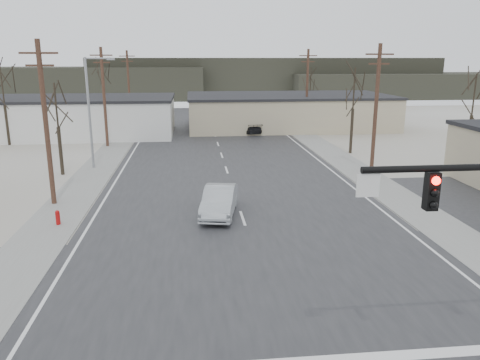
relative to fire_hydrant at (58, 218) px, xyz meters
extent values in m
plane|color=silver|center=(10.20, -8.00, -0.45)|extent=(140.00, 140.00, 0.00)
cube|color=#272729|center=(10.20, 7.00, -0.43)|extent=(18.00, 110.00, 0.05)
cube|color=#272729|center=(10.20, -8.00, -0.43)|extent=(90.00, 10.00, 0.04)
cube|color=gray|center=(-0.40, 12.00, -0.42)|extent=(3.00, 90.00, 0.06)
cube|color=gray|center=(20.80, 12.00, -0.42)|extent=(3.00, 90.00, 0.06)
cube|color=black|center=(13.50, -14.20, 5.15)|extent=(0.32, 0.30, 1.00)
sphere|color=#FF0C05|center=(13.50, -14.37, 5.47)|extent=(0.22, 0.22, 0.22)
cube|color=silver|center=(11.80, -14.20, 5.35)|extent=(0.60, 0.04, 0.60)
cylinder|color=#A50C0C|center=(0.00, 0.00, -0.10)|extent=(0.24, 0.24, 0.70)
sphere|color=#A50C0C|center=(0.00, 0.00, 0.30)|extent=(0.24, 0.24, 0.24)
cube|color=silver|center=(-5.80, 32.00, 1.65)|extent=(22.00, 12.00, 4.20)
cube|color=black|center=(-5.80, 32.00, 3.90)|extent=(22.30, 12.30, 0.30)
cube|color=tan|center=(20.20, 36.00, 1.55)|extent=(26.00, 14.00, 4.00)
cube|color=black|center=(20.20, 36.00, 3.70)|extent=(26.30, 14.30, 0.30)
cylinder|color=#4E3024|center=(-1.30, 4.00, 4.55)|extent=(0.30, 0.30, 10.00)
cube|color=#4E3024|center=(-1.30, 4.00, 8.75)|extent=(2.20, 0.12, 0.12)
cube|color=#4E3024|center=(-1.30, 4.00, 8.05)|extent=(1.60, 0.12, 0.12)
cylinder|color=#4E3024|center=(-1.30, 24.00, 4.55)|extent=(0.30, 0.30, 10.00)
cube|color=#4E3024|center=(-1.30, 24.00, 8.75)|extent=(2.20, 0.12, 0.12)
cube|color=#4E3024|center=(-1.30, 24.00, 8.05)|extent=(1.60, 0.12, 0.12)
cylinder|color=#4E3024|center=(-1.30, 44.00, 4.55)|extent=(0.30, 0.30, 10.00)
cube|color=#4E3024|center=(-1.30, 44.00, 8.75)|extent=(2.20, 0.12, 0.12)
cube|color=#4E3024|center=(-1.30, 44.00, 8.05)|extent=(1.60, 0.12, 0.12)
cylinder|color=#4E3024|center=(21.70, 10.00, 4.55)|extent=(0.30, 0.30, 10.00)
cube|color=#4E3024|center=(21.70, 10.00, 8.75)|extent=(2.20, 0.12, 0.12)
cube|color=#4E3024|center=(21.70, 10.00, 8.05)|extent=(1.60, 0.12, 0.12)
cylinder|color=#4E3024|center=(21.70, 32.00, 4.55)|extent=(0.30, 0.30, 10.00)
cube|color=#4E3024|center=(21.70, 32.00, 8.75)|extent=(2.20, 0.12, 0.12)
cube|color=#4E3024|center=(21.70, 32.00, 8.05)|extent=(1.60, 0.12, 0.12)
cylinder|color=gray|center=(-0.80, 14.00, 4.05)|extent=(0.20, 0.20, 9.00)
cylinder|color=gray|center=(0.20, 14.00, 8.45)|extent=(2.00, 0.12, 0.12)
cube|color=gray|center=(1.20, 14.00, 8.40)|extent=(0.60, 0.25, 0.18)
cylinder|color=#322A1E|center=(-2.80, 12.00, 1.42)|extent=(0.28, 0.28, 3.75)
cylinder|color=#322A1E|center=(-2.80, 12.00, 4.80)|extent=(0.14, 0.14, 3.75)
cylinder|color=#322A1E|center=(22.70, 18.00, 1.67)|extent=(0.28, 0.28, 4.25)
cylinder|color=#322A1E|center=(22.70, 18.00, 5.50)|extent=(0.14, 0.14, 4.25)
cylinder|color=#322A1E|center=(-3.80, 38.00, 1.80)|extent=(0.28, 0.28, 4.50)
cylinder|color=#322A1E|center=(-3.80, 38.00, 5.85)|extent=(0.14, 0.14, 4.50)
cylinder|color=#322A1E|center=(25.20, 44.00, 1.55)|extent=(0.28, 0.28, 4.00)
cylinder|color=#322A1E|center=(25.20, 44.00, 5.15)|extent=(0.14, 0.14, 4.00)
cylinder|color=#322A1E|center=(32.20, 14.00, 1.55)|extent=(0.28, 0.28, 4.00)
cylinder|color=#322A1E|center=(32.20, 14.00, 5.15)|extent=(0.14, 0.14, 4.00)
cylinder|color=#322A1E|center=(-11.80, 26.00, 1.80)|extent=(0.28, 0.28, 4.50)
cylinder|color=#322A1E|center=(-11.80, 26.00, 5.85)|extent=(0.14, 0.14, 4.50)
cube|color=#333026|center=(-24.80, 84.00, 3.05)|extent=(70.00, 18.00, 7.00)
cube|color=#333026|center=(25.20, 88.00, 4.05)|extent=(80.00, 18.00, 9.00)
cube|color=#333026|center=(60.20, 82.00, 2.30)|extent=(60.00, 18.00, 5.50)
imported|color=#A2A8AC|center=(8.92, 0.79, 0.42)|extent=(2.61, 5.23, 1.65)
imported|color=black|center=(14.47, 30.91, 0.30)|extent=(2.83, 5.15, 1.41)
imported|color=black|center=(2.70, 44.33, 0.24)|extent=(1.83, 3.90, 1.29)
camera|label=1|loc=(7.40, -25.15, 8.45)|focal=35.00mm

